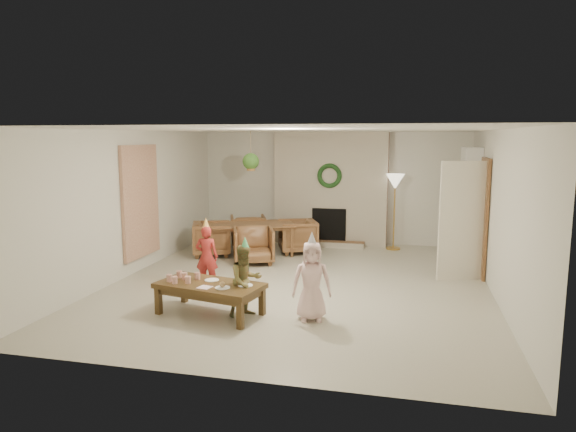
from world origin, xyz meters
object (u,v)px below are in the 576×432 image
(dining_table, at_px, (251,239))
(dining_chair_right, at_px, (298,236))
(dining_chair_near, at_px, (253,245))
(dining_chair_far, at_px, (248,231))
(coffee_table_top, at_px, (210,286))
(child_red, at_px, (207,257))
(child_plaid, at_px, (245,281))
(child_pink, at_px, (312,281))
(dining_chair_left, at_px, (212,239))

(dining_table, relative_size, dining_chair_right, 2.34)
(dining_chair_near, height_order, dining_chair_right, same)
(dining_chair_near, relative_size, dining_chair_right, 1.00)
(dining_chair_far, height_order, coffee_table_top, dining_chair_far)
(dining_table, xyz_separation_m, dining_chair_right, (0.91, 0.36, 0.03))
(dining_chair_far, relative_size, coffee_table_top, 0.54)
(dining_chair_right, distance_m, child_red, 2.91)
(child_plaid, bearing_deg, dining_chair_right, 47.46)
(coffee_table_top, bearing_deg, child_red, 126.01)
(dining_chair_near, bearing_deg, child_red, -120.15)
(dining_chair_right, xyz_separation_m, child_red, (-0.88, -2.77, 0.15))
(child_pink, bearing_deg, child_plaid, 170.04)
(dining_chair_right, bearing_deg, child_plaid, -19.48)
(dining_chair_left, distance_m, child_pink, 4.17)
(child_red, bearing_deg, dining_chair_left, -76.93)
(dining_table, height_order, dining_chair_left, dining_chair_left)
(dining_chair_far, distance_m, child_pink, 4.78)
(dining_table, height_order, coffee_table_top, dining_table)
(dining_chair_right, relative_size, child_pink, 0.72)
(dining_table, relative_size, dining_chair_left, 2.34)
(dining_chair_near, xyz_separation_m, dining_chair_right, (0.62, 1.09, 0.00))
(dining_chair_near, height_order, child_plaid, child_plaid)
(dining_table, relative_size, dining_chair_near, 2.34)
(coffee_table_top, relative_size, child_red, 1.42)
(dining_table, xyz_separation_m, child_pink, (1.93, -3.50, 0.21))
(dining_table, xyz_separation_m, coffee_table_top, (0.56, -3.61, 0.09))
(dining_chair_left, height_order, child_pink, child_pink)
(dining_chair_left, bearing_deg, child_plaid, -172.95)
(dining_chair_far, bearing_deg, child_red, 74.26)
(dining_table, distance_m, child_plaid, 3.70)
(dining_chair_near, distance_m, child_plaid, 2.93)
(dining_chair_far, xyz_separation_m, child_red, (0.31, -3.14, 0.15))
(dining_chair_left, xyz_separation_m, coffee_table_top, (1.29, -3.33, 0.06))
(dining_chair_far, height_order, child_plaid, child_plaid)
(dining_chair_far, relative_size, dining_chair_right, 1.00)
(child_plaid, bearing_deg, child_red, 87.29)
(coffee_table_top, relative_size, child_pink, 1.35)
(child_red, bearing_deg, dining_table, -95.83)
(dining_chair_near, distance_m, dining_chair_far, 1.56)
(child_red, bearing_deg, dining_chair_far, -90.79)
(child_plaid, relative_size, child_pink, 0.93)
(dining_chair_far, relative_size, dining_chair_left, 1.00)
(dining_chair_near, relative_size, child_red, 0.76)
(dining_table, bearing_deg, dining_chair_near, -90.00)
(dining_chair_left, distance_m, dining_chair_right, 1.76)
(dining_table, distance_m, dining_chair_far, 0.78)
(dining_chair_far, distance_m, coffee_table_top, 4.42)
(dining_table, relative_size, child_pink, 1.70)
(dining_chair_left, relative_size, child_red, 0.76)
(dining_chair_far, bearing_deg, coffee_table_top, 79.58)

